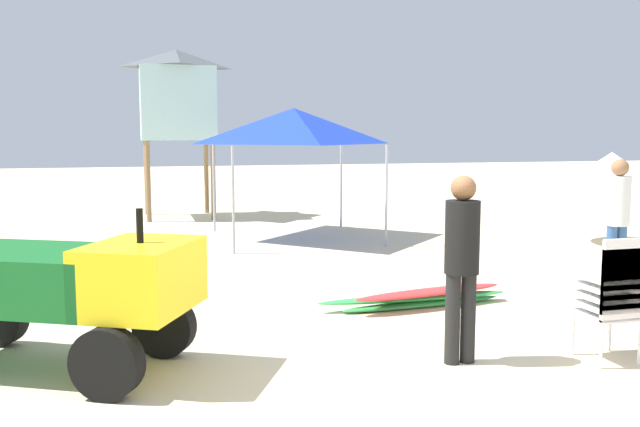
{
  "coord_description": "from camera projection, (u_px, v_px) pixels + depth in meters",
  "views": [
    {
      "loc": [
        -2.26,
        -5.06,
        2.15
      ],
      "look_at": [
        -0.2,
        2.4,
        1.24
      ],
      "focal_mm": 38.7,
      "sensor_mm": 36.0,
      "label": 1
    }
  ],
  "objects": [
    {
      "name": "lifeguard_near_right",
      "position": [
        618.0,
        213.0,
        9.56
      ],
      "size": [
        0.32,
        0.32,
        1.79
      ],
      "color": "#33598C",
      "rests_on": "ground"
    },
    {
      "name": "popup_canopy",
      "position": [
        294.0,
        126.0,
        13.81
      ],
      "size": [
        2.94,
        2.94,
        2.64
      ],
      "color": "#B2B2B7",
      "rests_on": "ground"
    },
    {
      "name": "surfboard_pile",
      "position": [
        422.0,
        297.0,
        8.52
      ],
      "size": [
        2.49,
        0.64,
        0.24
      ],
      "color": "green",
      "rests_on": "ground"
    },
    {
      "name": "utility_cart",
      "position": [
        58.0,
        286.0,
        6.18
      ],
      "size": [
        2.81,
        2.23,
        1.5
      ],
      "color": "#146023",
      "rests_on": "ground"
    },
    {
      "name": "lifeguard_tower",
      "position": [
        177.0,
        95.0,
        17.3
      ],
      "size": [
        1.98,
        1.98,
        4.21
      ],
      "color": "olive",
      "rests_on": "ground"
    },
    {
      "name": "ground",
      "position": [
        420.0,
        394.0,
        5.69
      ],
      "size": [
        80.0,
        80.0,
        0.0
      ],
      "primitive_type": "plane",
      "color": "beige"
    },
    {
      "name": "lifeguard_far_right",
      "position": [
        462.0,
        256.0,
        6.36
      ],
      "size": [
        0.32,
        0.32,
        1.76
      ],
      "color": "black",
      "rests_on": "ground"
    },
    {
      "name": "beach_umbrella_left",
      "position": [
        611.0,
        170.0,
        13.21
      ],
      "size": [
        1.92,
        1.92,
        1.78
      ],
      "color": "beige",
      "rests_on": "ground"
    },
    {
      "name": "stacked_plastic_chairs",
      "position": [
        615.0,
        290.0,
        6.39
      ],
      "size": [
        0.48,
        0.48,
        1.2
      ],
      "color": "white",
      "rests_on": "ground"
    }
  ]
}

